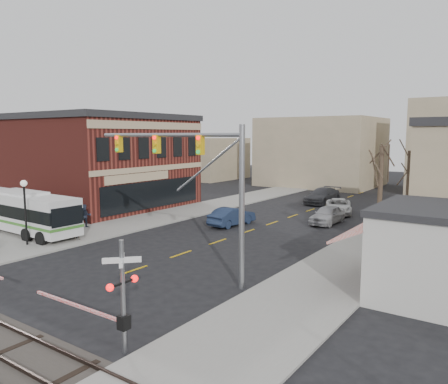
% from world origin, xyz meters
% --- Properties ---
extents(ground, '(160.00, 160.00, 0.00)m').
position_xyz_m(ground, '(0.00, 0.00, 0.00)').
color(ground, black).
rests_on(ground, ground).
extents(sidewalk_west, '(5.00, 60.00, 0.12)m').
position_xyz_m(sidewalk_west, '(-9.50, 20.00, 0.06)').
color(sidewalk_west, gray).
rests_on(sidewalk_west, ground).
extents(sidewalk_east, '(5.00, 60.00, 0.12)m').
position_xyz_m(sidewalk_east, '(9.50, 20.00, 0.06)').
color(sidewalk_east, gray).
rests_on(sidewalk_east, ground).
extents(brick_building, '(30.40, 15.40, 9.60)m').
position_xyz_m(brick_building, '(-26.98, 16.00, 4.81)').
color(brick_building, maroon).
rests_on(brick_building, ground).
extents(tree_east_a, '(0.28, 0.28, 6.75)m').
position_xyz_m(tree_east_a, '(10.50, 12.00, 3.50)').
color(tree_east_a, '#382B21').
rests_on(tree_east_a, sidewalk_east).
extents(tree_east_b, '(0.28, 0.28, 6.30)m').
position_xyz_m(tree_east_b, '(10.80, 18.00, 3.27)').
color(tree_east_b, '#382B21').
rests_on(tree_east_b, sidewalk_east).
extents(tree_east_c, '(0.28, 0.28, 7.20)m').
position_xyz_m(tree_east_c, '(11.00, 26.00, 3.72)').
color(tree_east_c, '#382B21').
rests_on(tree_east_c, sidewalk_east).
extents(transit_bus, '(12.09, 2.89, 3.10)m').
position_xyz_m(transit_bus, '(-13.92, 3.52, 1.76)').
color(transit_bus, silver).
rests_on(transit_bus, ground).
extents(traffic_signal_mast, '(9.80, 0.30, 8.00)m').
position_xyz_m(traffic_signal_mast, '(3.77, 2.97, 5.73)').
color(traffic_signal_mast, gray).
rests_on(traffic_signal_mast, ground).
extents(rr_crossing_east, '(5.60, 1.36, 4.00)m').
position_xyz_m(rr_crossing_east, '(6.17, -4.73, 1.97)').
color(rr_crossing_east, gray).
rests_on(rr_crossing_east, ground).
extents(street_lamp, '(0.44, 0.44, 4.41)m').
position_xyz_m(street_lamp, '(-9.82, 1.54, 3.26)').
color(street_lamp, black).
rests_on(street_lamp, sidewalk_west).
extents(car_a, '(1.87, 4.57, 1.55)m').
position_xyz_m(car_a, '(3.94, 20.49, 0.78)').
color(car_a, '#9A9A9E').
rests_on(car_a, ground).
extents(car_b, '(2.00, 4.75, 1.53)m').
position_xyz_m(car_b, '(-2.34, 15.29, 0.76)').
color(car_b, '#19253F').
rests_on(car_b, ground).
extents(car_c, '(4.01, 5.60, 1.42)m').
position_xyz_m(car_c, '(3.00, 25.69, 0.71)').
color(car_c, silver).
rests_on(car_c, ground).
extents(car_d, '(2.62, 5.92, 1.69)m').
position_xyz_m(car_d, '(-0.78, 30.89, 0.85)').
color(car_d, '#434449').
rests_on(car_d, ground).
extents(pedestrian_near, '(0.48, 0.63, 1.55)m').
position_xyz_m(pedestrian_near, '(-8.24, 4.39, 0.90)').
color(pedestrian_near, '#4F473F').
rests_on(pedestrian_near, sidewalk_west).
extents(pedestrian_far, '(1.03, 1.13, 1.87)m').
position_xyz_m(pedestrian_far, '(-11.19, 7.38, 1.06)').
color(pedestrian_far, '#2F3952').
rests_on(pedestrian_far, sidewalk_west).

